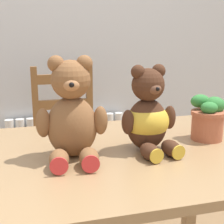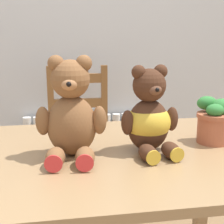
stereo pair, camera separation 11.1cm
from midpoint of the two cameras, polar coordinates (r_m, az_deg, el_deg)
The scene contains 7 objects.
wall_back at distance 2.28m, azimuth -3.11°, elevation 16.31°, with size 8.00×0.04×2.60m, color silver.
radiator at distance 2.38m, azimuth -3.91°, elevation -8.83°, with size 0.86×0.10×0.64m.
dining_table at distance 1.21m, azimuth 3.53°, elevation -12.48°, with size 1.17×0.84×0.78m.
wooden_chair_behind at distance 2.01m, azimuth -4.25°, elevation -7.15°, with size 0.39×0.42×1.01m.
teddy_bear_left at distance 1.08m, azimuth -4.57°, elevation -0.42°, with size 0.25×0.25×0.35m.
teddy_bear_right at distance 1.14m, azimuth 9.60°, elevation -1.06°, with size 0.22×0.24×0.32m.
potted_plant at distance 1.31m, azimuth 20.55°, elevation -1.50°, with size 0.14×0.14×0.18m.
Camera 2 is at (-0.19, -0.65, 1.19)m, focal length 50.00 mm.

